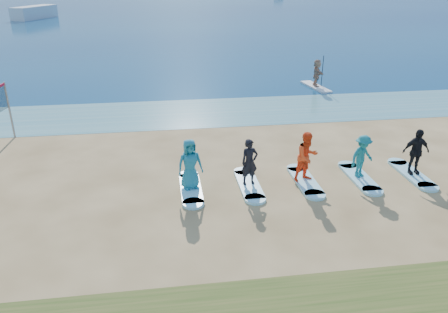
{
  "coord_description": "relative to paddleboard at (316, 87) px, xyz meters",
  "views": [
    {
      "loc": [
        -2.83,
        -11.3,
        6.85
      ],
      "look_at": [
        -0.91,
        2.0,
        1.1
      ],
      "focal_mm": 35.0,
      "sensor_mm": 36.0,
      "label": 1
    }
  ],
  "objects": [
    {
      "name": "ground",
      "position": [
        -6.77,
        -14.67,
        -0.06
      ],
      "size": [
        600.0,
        600.0,
        0.0
      ],
      "primitive_type": "plane",
      "color": "tan",
      "rests_on": "ground"
    },
    {
      "name": "shallow_water",
      "position": [
        -6.77,
        -4.17,
        -0.05
      ],
      "size": [
        600.0,
        600.0,
        0.0
      ],
      "primitive_type": "plane",
      "color": "teal",
      "rests_on": "ground"
    },
    {
      "name": "paddleboard",
      "position": [
        0.0,
        0.0,
        0.0
      ],
      "size": [
        1.12,
        3.07,
        0.12
      ],
      "primitive_type": "cube",
      "rotation": [
        0.0,
        0.0,
        0.14
      ],
      "color": "silver",
      "rests_on": "ground"
    },
    {
      "name": "paddleboarder",
      "position": [
        0.0,
        0.0,
        0.89
      ],
      "size": [
        0.65,
        1.58,
        1.66
      ],
      "primitive_type": "imported",
      "rotation": [
        0.0,
        0.0,
        1.46
      ],
      "color": "tan",
      "rests_on": "paddleboard"
    },
    {
      "name": "boat_offshore_a",
      "position": [
        -28.25,
        47.07,
        -0.06
      ],
      "size": [
        5.55,
        8.29,
        1.84
      ],
      "primitive_type": "cube",
      "rotation": [
        0.0,
        0.0,
        -0.42
      ],
      "color": "silver",
      "rests_on": "ground"
    },
    {
      "name": "surfboard_0",
      "position": [
        -8.84,
        -12.8,
        -0.01
      ],
      "size": [
        0.7,
        2.2,
        0.09
      ],
      "primitive_type": "cube",
      "color": "#A4EEFF",
      "rests_on": "ground"
    },
    {
      "name": "student_0",
      "position": [
        -8.84,
        -12.8,
        0.89
      ],
      "size": [
        0.94,
        0.73,
        1.72
      ],
      "primitive_type": "imported",
      "rotation": [
        0.0,
        0.0,
        0.23
      ],
      "color": "teal",
      "rests_on": "surfboard_0"
    },
    {
      "name": "surfboard_1",
      "position": [
        -6.84,
        -12.8,
        -0.01
      ],
      "size": [
        0.7,
        2.2,
        0.09
      ],
      "primitive_type": "cube",
      "color": "#A4EEFF",
      "rests_on": "ground"
    },
    {
      "name": "student_1",
      "position": [
        -6.84,
        -12.8,
        0.84
      ],
      "size": [
        0.65,
        0.49,
        1.61
      ],
      "primitive_type": "imported",
      "rotation": [
        0.0,
        0.0,
        0.2
      ],
      "color": "black",
      "rests_on": "surfboard_1"
    },
    {
      "name": "surfboard_2",
      "position": [
        -4.83,
        -12.8,
        -0.01
      ],
      "size": [
        0.7,
        2.2,
        0.09
      ],
      "primitive_type": "cube",
      "color": "#A4EEFF",
      "rests_on": "ground"
    },
    {
      "name": "student_2",
      "position": [
        -4.83,
        -12.8,
        0.91
      ],
      "size": [
        1.03,
        0.91,
        1.76
      ],
      "primitive_type": "imported",
      "rotation": [
        0.0,
        0.0,
        0.34
      ],
      "color": "#FF491A",
      "rests_on": "surfboard_2"
    },
    {
      "name": "surfboard_3",
      "position": [
        -2.82,
        -12.8,
        -0.01
      ],
      "size": [
        0.7,
        2.2,
        0.09
      ],
      "primitive_type": "cube",
      "color": "#A4EEFF",
      "rests_on": "ground"
    },
    {
      "name": "student_3",
      "position": [
        -2.82,
        -12.8,
        0.8
      ],
      "size": [
        1.15,
        0.94,
        1.55
      ],
      "primitive_type": "imported",
      "rotation": [
        0.0,
        0.0,
        0.43
      ],
      "color": "#1A787F",
      "rests_on": "surfboard_3"
    },
    {
      "name": "surfboard_4",
      "position": [
        -0.82,
        -12.8,
        -0.01
      ],
      "size": [
        0.7,
        2.2,
        0.09
      ],
      "primitive_type": "cube",
      "color": "#A4EEFF",
      "rests_on": "ground"
    },
    {
      "name": "student_4",
      "position": [
        -0.82,
        -12.8,
        0.87
      ],
      "size": [
        0.99,
        0.44,
        1.67
      ],
      "primitive_type": "imported",
      "rotation": [
        0.0,
        0.0,
        -0.03
      ],
      "color": "black",
      "rests_on": "surfboard_4"
    }
  ]
}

